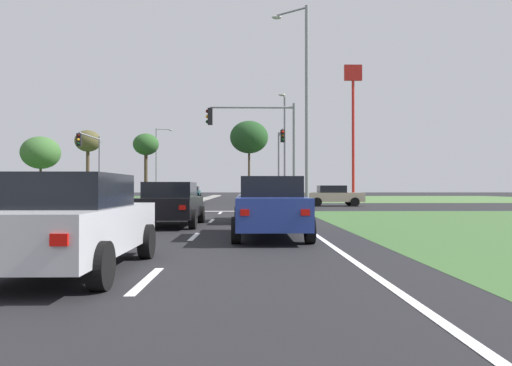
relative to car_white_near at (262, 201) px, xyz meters
The scene contains 33 objects.
ground_plane 15.75m from the car_white_near, 110.52° to the left, with size 200.00×200.00×0.00m, color black.
grass_verge_far_right 44.03m from the car_white_near, 63.00° to the left, with size 35.00×35.00×0.01m, color #476B38.
median_island_near 7.01m from the car_white_near, 142.23° to the right, with size 1.20×22.00×0.14m, color gray.
median_island_far 40.12m from the car_white_near, 97.90° to the left, with size 1.20×36.00×0.14m, color gray.
lane_dash_near 12.16m from the car_white_near, 99.54° to the right, with size 0.14×2.00×0.01m, color silver.
lane_dash_second 6.35m from the car_white_near, 108.62° to the right, with size 0.14×2.00×0.01m, color silver.
lane_dash_third 2.16m from the car_white_near, behind, with size 0.14×2.00×0.01m, color silver.
lane_dash_fourth 6.40m from the car_white_near, 108.46° to the left, with size 0.14×2.00×0.01m, color silver.
edge_line_right 3.62m from the car_white_near, 67.76° to the right, with size 0.14×24.00×0.01m, color silver.
stop_bar_near 7.96m from the car_white_near, 102.49° to the left, with size 6.40×0.50×0.01m, color silver.
crosswalk_bar_near 15.27m from the car_white_near, 141.34° to the left, with size 0.70×2.80×0.01m, color silver.
crosswalk_bar_second 14.40m from the car_white_near, 138.48° to the left, with size 0.70×2.80×0.01m, color silver.
crosswalk_bar_third 13.56m from the car_white_near, 135.25° to the left, with size 0.70×2.80×0.01m, color silver.
crosswalk_bar_fourth 12.77m from the car_white_near, 131.61° to the left, with size 0.70×2.80×0.01m, color silver.
crosswalk_bar_fifth 12.04m from the car_white_near, 127.50° to the left, with size 0.70×2.80×0.01m, color silver.
crosswalk_bar_sixth 11.38m from the car_white_near, 122.89° to the left, with size 0.70×2.80×0.01m, color silver.
car_white_near is the anchor object (origin of this frame).
car_blue_second 6.16m from the car_white_near, 89.71° to the right, with size 1.97×4.58×1.61m.
car_black_third 3.98m from the car_white_near, 144.45° to the right, with size 2.05×4.34×1.52m.
car_beige_fourth 16.31m from the car_white_near, 69.81° to the left, with size 4.21×2.09×1.49m.
car_silver_fifth 11.76m from the car_white_near, 106.62° to the right, with size 2.01×4.36×1.54m.
car_teal_sixth 44.84m from the car_white_near, 100.14° to the left, with size 1.97×4.33×1.51m.
traffic_signal_far_left 23.65m from the car_white_near, 124.01° to the left, with size 0.32×5.22×5.67m.
traffic_signal_far_right 20.13m from the car_white_near, 83.96° to the left, with size 0.32×4.60×6.04m.
traffic_signal_near_right 8.84m from the car_white_near, 87.87° to the left, with size 5.15×0.32×6.17m.
street_lamp_second 8.40m from the car_white_near, 68.33° to the left, with size 1.90×1.44×10.95m.
street_lamp_third 21.12m from the car_white_near, 83.02° to the left, with size 0.75×1.97×8.99m.
street_lamp_fourth 50.48m from the car_white_near, 105.44° to the left, with size 2.39×0.56×9.76m.
fastfood_pole_sign 31.83m from the car_white_near, 70.62° to the left, with size 1.80×0.40×13.80m.
treeline_near 54.59m from the car_white_near, 122.09° to the left, with size 5.21×5.21×8.33m.
treeline_second 47.78m from the car_white_near, 116.61° to the left, with size 3.27×3.27×8.75m.
treeline_third 44.61m from the car_white_near, 108.02° to the left, with size 3.28×3.28×8.31m.
treeline_fourth 42.36m from the car_white_near, 90.54° to the left, with size 4.91×4.91×9.93m.
Camera 1 is at (4.94, -3.45, 1.33)m, focal length 33.07 mm.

